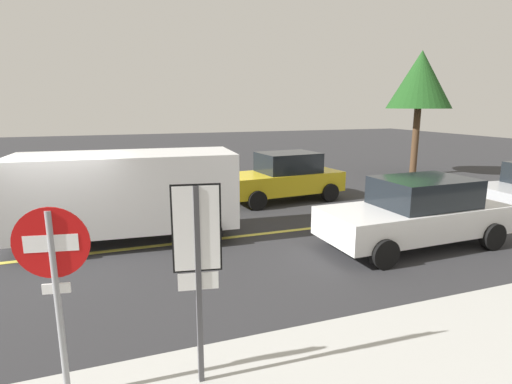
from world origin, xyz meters
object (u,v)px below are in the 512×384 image
Objects in this scene: stop_sign at (55,276)px; white_van at (128,191)px; speed_limit_sign at (197,251)px; car_yellow_approaching at (284,177)px; car_white_mid_road at (417,212)px; tree_left_verge at (420,80)px.

stop_sign is 5.89m from white_van.
speed_limit_sign is 10.12m from car_yellow_approaching.
white_van reaches higher than car_white_mid_road.
car_white_mid_road is (5.97, 3.31, -0.94)m from speed_limit_sign.
tree_left_verge is (7.12, 8.35, 3.65)m from car_white_mid_road.
speed_limit_sign reaches higher than stop_sign.
tree_left_verge is at bearing 38.19° from stop_sign.
speed_limit_sign reaches higher than white_van.
white_van is 6.09m from car_yellow_approaching.
white_van is at bearing -157.43° from tree_left_verge.
stop_sign is at bearing -126.68° from car_yellow_approaching.
car_white_mid_road is at bearing -22.78° from white_van.
stop_sign is at bearing -157.42° from car_white_mid_road.
tree_left_verge is (14.55, 11.44, 2.87)m from stop_sign.
stop_sign reaches higher than car_white_mid_road.
car_yellow_approaching is (4.92, 8.79, -0.92)m from speed_limit_sign.
car_yellow_approaching is 0.74× the size of tree_left_verge.
white_van is 15.04m from tree_left_verge.
stop_sign is 0.44× the size of white_van.
car_white_mid_road is (6.45, -2.71, -0.44)m from white_van.
white_van is at bearing 80.46° from stop_sign.
speed_limit_sign is (1.46, -0.22, 0.17)m from stop_sign.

